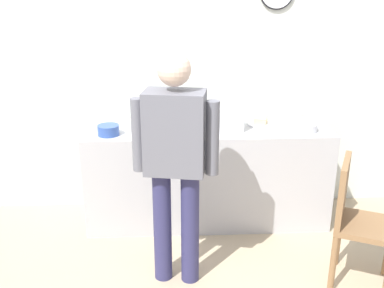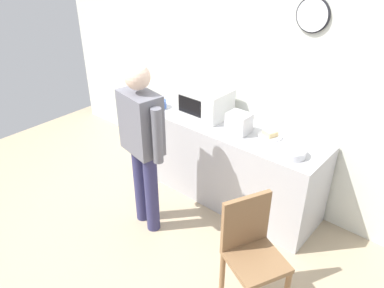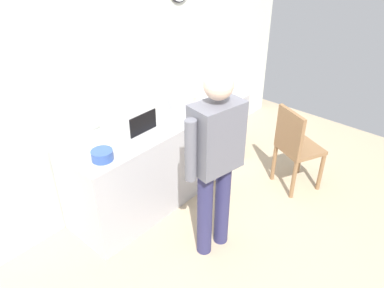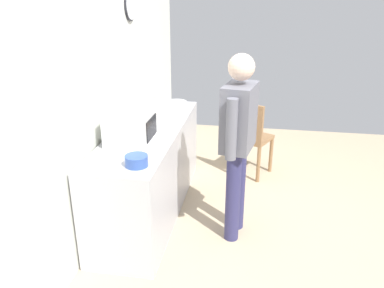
# 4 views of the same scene
# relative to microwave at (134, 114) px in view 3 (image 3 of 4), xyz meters

# --- Properties ---
(ground_plane) EXTENTS (6.00, 6.00, 0.00)m
(ground_plane) POSITION_rel_microwave_xyz_m (0.10, -1.27, -1.03)
(ground_plane) COLOR tan
(back_wall) EXTENTS (5.40, 0.13, 2.60)m
(back_wall) POSITION_rel_microwave_xyz_m (0.10, 0.33, 0.27)
(back_wall) COLOR silver
(back_wall) RESTS_ON ground_plane
(kitchen_counter) EXTENTS (2.12, 0.62, 0.88)m
(kitchen_counter) POSITION_rel_microwave_xyz_m (0.32, -0.05, -0.59)
(kitchen_counter) COLOR #B7B7BC
(kitchen_counter) RESTS_ON ground_plane
(microwave) EXTENTS (0.50, 0.39, 0.30)m
(microwave) POSITION_rel_microwave_xyz_m (0.00, 0.00, 0.00)
(microwave) COLOR silver
(microwave) RESTS_ON kitchen_counter
(sandwich_plate) EXTENTS (0.24, 0.24, 0.07)m
(sandwich_plate) POSITION_rel_microwave_xyz_m (0.79, 0.02, -0.13)
(sandwich_plate) COLOR white
(sandwich_plate) RESTS_ON kitchen_counter
(salad_bowl) EXTENTS (0.24, 0.24, 0.07)m
(salad_bowl) POSITION_rel_microwave_xyz_m (1.12, -0.16, -0.12)
(salad_bowl) COLOR white
(salad_bowl) RESTS_ON kitchen_counter
(cereal_bowl) EXTENTS (0.18, 0.18, 0.08)m
(cereal_bowl) POSITION_rel_microwave_xyz_m (-0.52, -0.19, -0.11)
(cereal_bowl) COLOR #33519E
(cereal_bowl) RESTS_ON kitchen_counter
(toaster) EXTENTS (0.22, 0.18, 0.20)m
(toaster) POSITION_rel_microwave_xyz_m (0.50, -0.10, -0.05)
(toaster) COLOR silver
(toaster) RESTS_ON kitchen_counter
(fork_utensil) EXTENTS (0.13, 0.13, 0.01)m
(fork_utensil) POSITION_rel_microwave_xyz_m (0.53, 0.11, -0.15)
(fork_utensil) COLOR silver
(fork_utensil) RESTS_ON kitchen_counter
(spoon_utensil) EXTENTS (0.13, 0.13, 0.01)m
(spoon_utensil) POSITION_rel_microwave_xyz_m (0.36, -0.28, -0.15)
(spoon_utensil) COLOR silver
(spoon_utensil) RESTS_ON kitchen_counter
(person_standing) EXTENTS (0.58, 0.31, 1.67)m
(person_standing) POSITION_rel_microwave_xyz_m (0.02, -0.94, -0.05)
(person_standing) COLOR navy
(person_standing) RESTS_ON ground_plane
(wooden_chair) EXTENTS (0.53, 0.53, 0.94)m
(wooden_chair) POSITION_rel_microwave_xyz_m (1.28, -1.03, -0.51)
(wooden_chair) COLOR olive
(wooden_chair) RESTS_ON ground_plane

